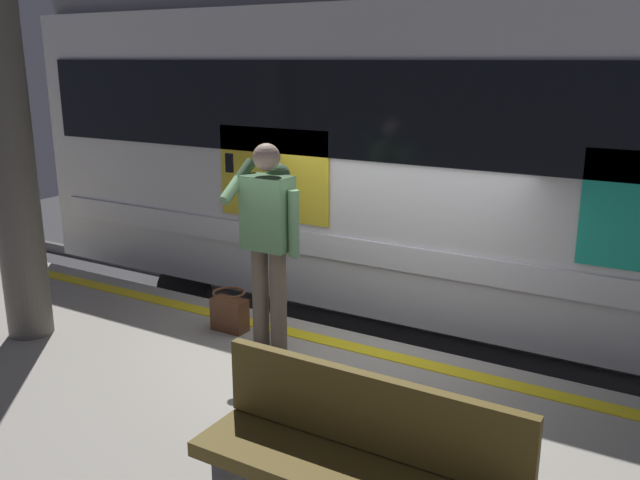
% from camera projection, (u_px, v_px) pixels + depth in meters
% --- Properties ---
extents(ground_plane, '(23.88, 23.88, 0.00)m').
position_uv_depth(ground_plane, '(363.00, 438.00, 6.24)').
color(ground_plane, '#3D3D3F').
extents(safety_line, '(15.22, 0.16, 0.01)m').
position_uv_depth(safety_line, '(349.00, 346.00, 5.72)').
color(safety_line, yellow).
rests_on(safety_line, platform).
extents(track_rail_near, '(20.20, 0.08, 0.16)m').
position_uv_depth(track_rail_near, '(416.00, 377.00, 7.26)').
color(track_rail_near, slate).
rests_on(track_rail_near, ground).
extents(track_rail_far, '(20.20, 0.08, 0.16)m').
position_uv_depth(track_rail_far, '(461.00, 332.00, 8.45)').
color(track_rail_far, slate).
rests_on(track_rail_far, ground).
extents(train_carriage, '(10.27, 2.83, 3.98)m').
position_uv_depth(train_carriage, '(492.00, 146.00, 6.98)').
color(train_carriage, silver).
rests_on(train_carriage, ground).
extents(passenger, '(0.57, 0.55, 1.73)m').
position_uv_depth(passenger, '(269.00, 230.00, 5.46)').
color(passenger, brown).
rests_on(passenger, platform).
extents(handbag, '(0.32, 0.29, 0.37)m').
position_uv_depth(handbag, '(230.00, 312.00, 6.03)').
color(handbag, '#59331E').
rests_on(handbag, platform).
extents(station_column, '(0.38, 0.38, 3.35)m').
position_uv_depth(station_column, '(10.00, 145.00, 5.58)').
color(station_column, '#59544C').
rests_on(station_column, platform).
extents(bench, '(1.63, 0.44, 0.90)m').
position_uv_depth(bench, '(356.00, 462.00, 3.24)').
color(bench, brown).
rests_on(bench, platform).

